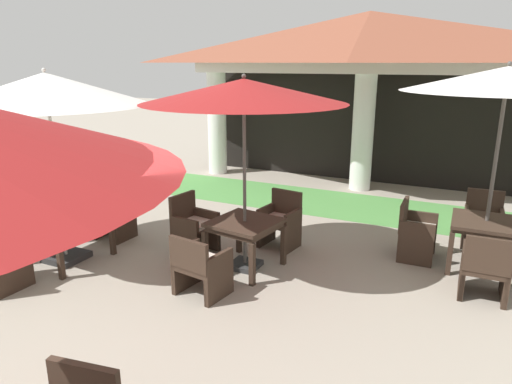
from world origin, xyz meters
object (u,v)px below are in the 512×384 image
at_px(patio_umbrella_mid_left, 244,92).
at_px(patio_chair_mid_left_north, 280,222).
at_px(patio_umbrella_far_back, 46,91).
at_px(patio_chair_mid_right_south, 485,268).
at_px(patio_chair_mid_left_west, 194,227).
at_px(patio_chair_mid_left_south, 200,267).
at_px(patio_chair_far_back_north, 115,215).
at_px(patio_chair_mid_right_west, 415,232).
at_px(patio_chair_mid_right_north, 483,222).
at_px(patio_umbrella_mid_right, 507,81).
at_px(patio_table_far_back, 62,220).
at_px(patio_table_mid_left, 245,228).
at_px(patio_table_mid_right, 486,227).

distance_m(patio_umbrella_mid_left, patio_chair_mid_left_north, 2.32).
bearing_deg(patio_umbrella_far_back, patio_chair_mid_right_south, 14.25).
height_order(patio_chair_mid_left_west, patio_chair_mid_left_south, patio_chair_mid_left_west).
bearing_deg(patio_chair_far_back_north, patio_chair_mid_right_west, -162.17).
distance_m(patio_chair_mid_left_south, patio_chair_mid_left_north, 1.97).
distance_m(patio_chair_mid_left_south, patio_chair_mid_right_north, 4.67).
height_order(patio_umbrella_mid_left, patio_umbrella_mid_right, patio_umbrella_mid_right).
bearing_deg(patio_chair_mid_left_south, patio_table_far_back, -172.37).
bearing_deg(patio_chair_far_back_north, patio_table_mid_left, 179.38).
distance_m(patio_table_mid_right, patio_chair_mid_right_west, 0.96).
xyz_separation_m(patio_chair_mid_left_south, patio_umbrella_far_back, (-2.43, 0.04, 2.13)).
xyz_separation_m(patio_chair_mid_left_south, patio_table_far_back, (-2.43, 0.04, 0.25)).
height_order(patio_umbrella_mid_right, patio_chair_mid_right_north, patio_umbrella_mid_right).
relative_size(patio_chair_mid_right_west, patio_chair_far_back_north, 1.02).
xyz_separation_m(patio_umbrella_mid_left, patio_chair_mid_right_south, (3.13, 0.52, -2.12)).
xyz_separation_m(patio_umbrella_far_back, patio_chair_far_back_north, (0.04, 1.06, -2.12)).
distance_m(patio_chair_mid_left_west, patio_chair_mid_right_west, 3.41).
xyz_separation_m(patio_table_mid_left, patio_umbrella_mid_left, (-0.00, 0.00, 1.90)).
distance_m(patio_table_mid_right, patio_umbrella_far_back, 6.45).
distance_m(patio_umbrella_mid_right, patio_chair_far_back_north, 6.23).
height_order(patio_umbrella_mid_left, patio_chair_mid_right_north, patio_umbrella_mid_left).
bearing_deg(patio_umbrella_far_back, patio_umbrella_mid_left, 19.86).
xyz_separation_m(patio_umbrella_mid_left, patio_umbrella_mid_right, (3.11, 1.46, 0.15)).
bearing_deg(patio_umbrella_far_back, patio_table_mid_right, 22.75).
xyz_separation_m(patio_chair_mid_left_west, patio_chair_mid_right_west, (3.15, 1.29, -0.00)).
bearing_deg(patio_chair_mid_left_south, patio_chair_mid_right_west, 54.71).
bearing_deg(patio_chair_mid_right_north, patio_table_far_back, 29.42).
bearing_deg(patio_chair_mid_left_south, patio_umbrella_mid_left, 90.00).
bearing_deg(patio_umbrella_mid_right, patio_chair_far_back_north, -166.77).
height_order(patio_table_mid_right, patio_chair_mid_right_west, patio_chair_mid_right_west).
bearing_deg(patio_table_mid_right, patio_chair_mid_left_south, -143.32).
relative_size(patio_chair_mid_left_south, patio_chair_mid_right_west, 0.93).
bearing_deg(patio_table_mid_left, patio_table_far_back, -160.14).
bearing_deg(patio_chair_far_back_north, patio_table_mid_right, -164.52).
xyz_separation_m(patio_chair_mid_left_west, patio_chair_mid_left_south, (0.83, -1.12, -0.03)).
relative_size(patio_table_mid_left, patio_chair_mid_right_south, 1.14).
bearing_deg(patio_chair_mid_left_south, patio_chair_mid_right_south, 33.09).
relative_size(patio_chair_mid_left_north, patio_chair_mid_right_west, 1.02).
height_order(patio_table_mid_left, patio_chair_mid_right_west, patio_chair_mid_right_west).
relative_size(patio_umbrella_mid_right, patio_chair_mid_right_west, 3.29).
bearing_deg(patio_table_far_back, patio_chair_mid_right_south, 14.25).
bearing_deg(patio_table_mid_left, patio_chair_mid_left_south, -98.62).
relative_size(patio_chair_mid_left_north, patio_umbrella_far_back, 0.32).
relative_size(patio_chair_mid_right_north, patio_umbrella_far_back, 0.32).
relative_size(patio_chair_mid_left_north, patio_chair_mid_right_south, 1.02).
bearing_deg(patio_table_mid_left, patio_chair_mid_left_north, 81.38).
relative_size(patio_table_mid_left, patio_table_far_back, 0.93).
relative_size(patio_chair_mid_left_south, patio_table_far_back, 0.76).
distance_m(patio_chair_mid_left_west, patio_chair_far_back_north, 1.56).
relative_size(patio_chair_mid_right_south, patio_chair_mid_right_north, 0.98).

